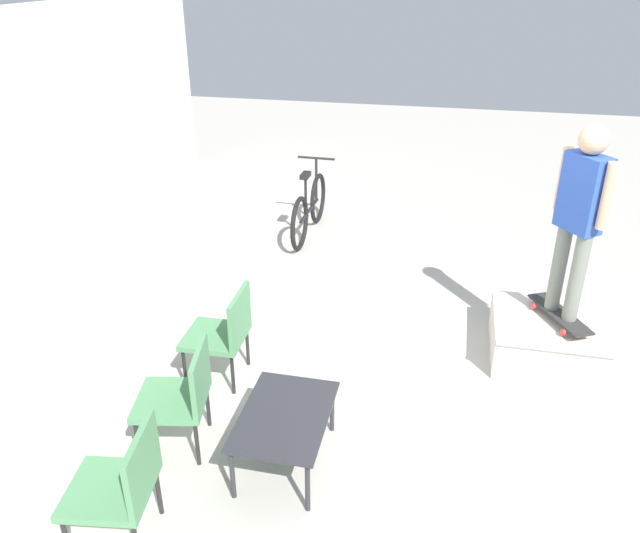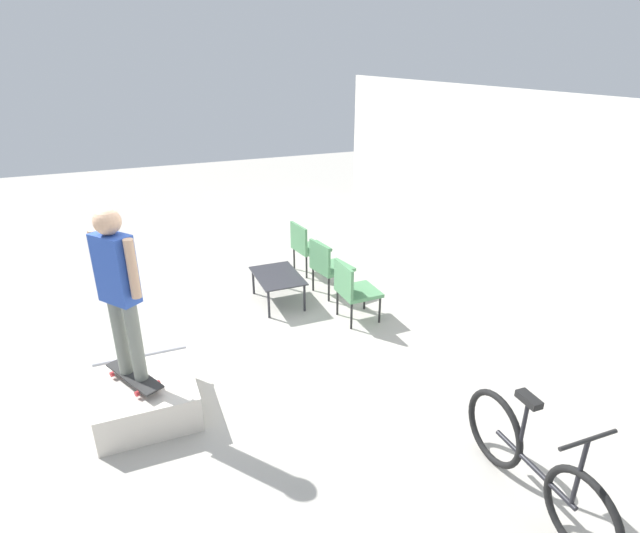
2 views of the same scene
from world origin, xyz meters
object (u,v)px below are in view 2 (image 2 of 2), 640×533
object	(u,v)px
patio_chair_right	(353,288)
skate_ramp_box	(147,397)
person_skater	(118,282)
coffee_table	(278,278)
bicycle	(534,465)
patio_chair_left	(307,245)
skateboard_on_ramp	(134,376)
patio_chair_center	(328,265)

from	to	relation	value
patio_chair_right	skate_ramp_box	bearing A→B (deg)	107.54
person_skater	patio_chair_right	world-z (taller)	person_skater
coffee_table	patio_chair_right	world-z (taller)	patio_chair_right
patio_chair_right	bicycle	bearing A→B (deg)	178.92
patio_chair_right	bicycle	world-z (taller)	bicycle
skate_ramp_box	person_skater	xyz separation A→B (m)	(-0.01, -0.08, 1.32)
skate_ramp_box	bicycle	world-z (taller)	bicycle
person_skater	patio_chair_left	xyz separation A→B (m)	(-2.79, 2.92, -1.02)
skate_ramp_box	patio_chair_left	xyz separation A→B (m)	(-2.80, 2.84, 0.30)
skateboard_on_ramp	bicycle	bearing A→B (deg)	24.39
skateboard_on_ramp	person_skater	xyz separation A→B (m)	(-0.00, 0.00, 1.04)
skate_ramp_box	coffee_table	distance (m)	2.79
bicycle	person_skater	bearing A→B (deg)	-127.51
coffee_table	bicycle	xyz separation A→B (m)	(4.27, 0.84, -0.02)
patio_chair_left	patio_chair_center	world-z (taller)	same
skateboard_on_ramp	patio_chair_right	distance (m)	3.08
patio_chair_center	patio_chair_right	bearing A→B (deg)	168.58
skate_ramp_box	skateboard_on_ramp	distance (m)	0.29
skateboard_on_ramp	patio_chair_left	size ratio (longest dim) A/B	0.90
skate_ramp_box	patio_chair_center	size ratio (longest dim) A/B	1.18
patio_chair_right	person_skater	bearing A→B (deg)	106.85
coffee_table	patio_chair_left	size ratio (longest dim) A/B	1.07
skateboard_on_ramp	patio_chair_center	bearing A→B (deg)	95.92
skate_ramp_box	patio_chair_right	xyz separation A→B (m)	(-0.99, 2.84, 0.30)
patio_chair_left	patio_chair_center	xyz separation A→B (m)	(0.92, 0.00, 0.00)
patio_chair_center	patio_chair_right	size ratio (longest dim) A/B	1.00
patio_chair_center	patio_chair_right	distance (m)	0.90
coffee_table	patio_chair_left	world-z (taller)	patio_chair_left
skate_ramp_box	bicycle	xyz separation A→B (m)	(2.37, 2.87, 0.18)
person_skater	patio_chair_right	size ratio (longest dim) A/B	2.00
skateboard_on_ramp	person_skater	size ratio (longest dim) A/B	0.45
coffee_table	bicycle	size ratio (longest dim) A/B	0.55
person_skater	patio_chair_center	bearing A→B (deg)	85.41
person_skater	coffee_table	distance (m)	3.05
skateboard_on_ramp	patio_chair_left	bearing A→B (deg)	106.95
skateboard_on_ramp	patio_chair_left	world-z (taller)	patio_chair_left
patio_chair_right	patio_chair_left	bearing A→B (deg)	-1.64
skateboard_on_ramp	bicycle	xyz separation A→B (m)	(2.38, 2.95, -0.09)
patio_chair_right	bicycle	size ratio (longest dim) A/B	0.52
skate_ramp_box	coffee_table	world-z (taller)	coffee_table
patio_chair_left	bicycle	distance (m)	5.17
skateboard_on_ramp	skate_ramp_box	bearing A→B (deg)	55.88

